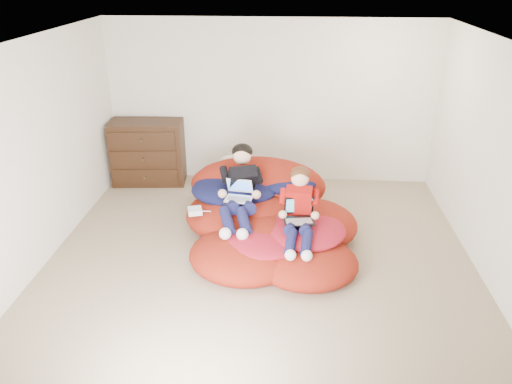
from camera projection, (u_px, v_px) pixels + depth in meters
name	position (u px, v px, depth m)	size (l,w,h in m)	color
room_shell	(260.00, 244.00, 5.81)	(5.10, 5.10, 2.77)	gray
dresser	(148.00, 152.00, 7.82)	(1.15, 0.67, 1.00)	#321D0E
beanbag_pile	(266.00, 219.00, 6.30)	(2.24, 2.40, 0.89)	#9D2111
cream_pillow	(234.00, 165.00, 7.01)	(0.45, 0.28, 0.28)	beige
older_boy	(240.00, 185.00, 6.17)	(0.47, 1.25, 0.78)	black
younger_boy	(299.00, 207.00, 5.72)	(0.35, 0.96, 0.76)	#B1130F
laptop_white	(239.00, 193.00, 6.11)	(0.35, 0.36, 0.22)	white
laptop_black	(299.00, 214.00, 5.74)	(0.38, 0.37, 0.25)	black
power_adapter	(195.00, 211.00, 6.15)	(0.17, 0.17, 0.06)	white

